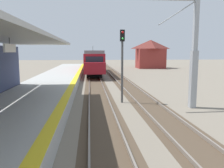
# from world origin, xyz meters

# --- Properties ---
(station_platform) EXTENTS (5.00, 80.00, 0.91)m
(station_platform) POSITION_xyz_m (-2.50, 16.00, 0.45)
(station_platform) COLOR #A8A8A3
(station_platform) RESTS_ON ground
(track_pair_nearest_platform) EXTENTS (2.34, 120.00, 0.16)m
(track_pair_nearest_platform) POSITION_xyz_m (1.90, 20.00, 0.05)
(track_pair_nearest_platform) COLOR #4C3D2D
(track_pair_nearest_platform) RESTS_ON ground
(track_pair_middle) EXTENTS (2.34, 120.00, 0.16)m
(track_pair_middle) POSITION_xyz_m (5.30, 20.00, 0.05)
(track_pair_middle) COLOR #4C3D2D
(track_pair_middle) RESTS_ON ground
(approaching_train) EXTENTS (2.93, 19.60, 4.76)m
(approaching_train) POSITION_xyz_m (1.90, 40.14, 2.18)
(approaching_train) COLOR maroon
(approaching_train) RESTS_ON ground
(rail_signal_post) EXTENTS (0.32, 0.34, 5.20)m
(rail_signal_post) POSITION_xyz_m (3.56, 17.39, 3.19)
(rail_signal_post) COLOR #4C4C4C
(rail_signal_post) RESTS_ON ground
(catenary_pylon_far_side) EXTENTS (5.00, 0.40, 7.50)m
(catenary_pylon_far_side) POSITION_xyz_m (7.67, 15.44, 3.60)
(catenary_pylon_far_side) COLOR #9EA3A8
(catenary_pylon_far_side) RESTS_ON ground
(distant_trackside_house) EXTENTS (6.60, 5.28, 6.40)m
(distant_trackside_house) POSITION_xyz_m (15.13, 52.76, 3.34)
(distant_trackside_house) COLOR maroon
(distant_trackside_house) RESTS_ON ground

